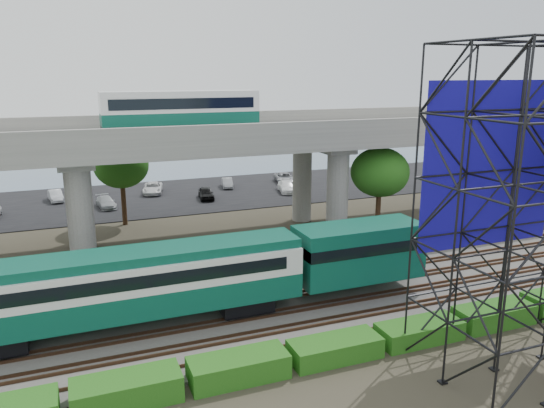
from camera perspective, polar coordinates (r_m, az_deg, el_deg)
name	(u,v)px	position (r m, az deg, el deg)	size (l,w,h in m)	color
ground	(283,324)	(30.57, 1.20, -12.81)	(140.00, 140.00, 0.00)	#474233
ballast_bed	(270,308)	(32.19, -0.19, -11.16)	(90.00, 12.00, 0.20)	slate
service_road	(229,263)	(39.65, -4.65, -6.34)	(90.00, 5.00, 0.08)	black
parking_lot	(169,196)	(61.66, -10.98, 0.83)	(90.00, 18.00, 0.08)	black
harbor_water	(142,166)	(83.01, -13.79, 4.02)	(140.00, 40.00, 0.03)	slate
rail_tracks	(270,306)	(32.12, -0.19, -10.87)	(90.00, 9.52, 0.16)	#472D1E
commuter_train	(168,278)	(29.63, -11.15, -7.87)	(29.30, 3.06, 4.30)	black
overpass	(205,144)	(42.83, -7.19, 6.40)	(80.00, 12.00, 12.40)	#9E9B93
scaffold_tower	(536,215)	(26.82, 26.55, -1.11)	(9.36, 6.36, 15.00)	black
hedge_strip	(335,348)	(27.26, 6.82, -15.12)	(34.60, 1.80, 1.20)	#1A5313
trees	(149,180)	(42.56, -13.05, 2.49)	(40.94, 16.94, 7.69)	#382314
parked_cars	(188,190)	(61.62, -9.02, 1.53)	(35.03, 9.72, 1.30)	silver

